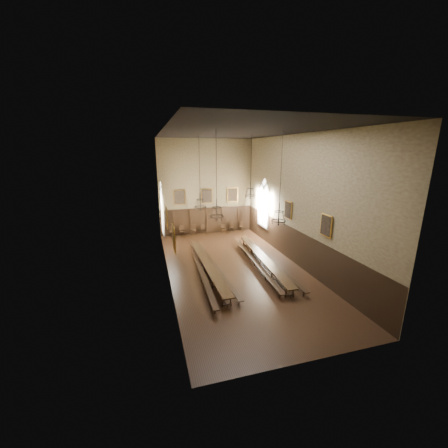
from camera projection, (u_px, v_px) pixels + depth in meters
name	position (u px, v px, depth m)	size (l,w,h in m)	color
floor	(235.00, 269.00, 18.97)	(9.00, 18.00, 0.02)	black
ceiling	(237.00, 132.00, 16.64)	(9.00, 18.00, 0.02)	black
wall_back	(206.00, 187.00, 26.18)	(9.00, 0.02, 9.00)	#837450
wall_front	(317.00, 253.00, 9.43)	(9.00, 0.02, 9.00)	#837450
wall_left	(165.00, 209.00, 16.62)	(0.02, 18.00, 9.00)	#837450
wall_right	(298.00, 201.00, 18.99)	(0.02, 18.00, 9.00)	#837450
wainscot_panelling	(235.00, 252.00, 18.65)	(9.00, 18.00, 2.50)	black
table_left	(208.00, 268.00, 18.18)	(0.79, 9.37, 0.73)	black
table_right	(263.00, 262.00, 19.17)	(1.27, 9.43, 0.73)	black
bench_left_outer	(200.00, 268.00, 18.28)	(0.78, 10.77, 0.48)	black
bench_left_inner	(216.00, 268.00, 18.42)	(0.66, 9.36, 0.42)	black
bench_right_inner	(254.00, 262.00, 19.34)	(0.92, 9.79, 0.44)	black
bench_right_outer	(269.00, 262.00, 19.45)	(0.35, 9.76, 0.44)	black
chair_0	(173.00, 234.00, 25.87)	(0.54, 0.54, 0.99)	black
chair_1	(182.00, 233.00, 26.23)	(0.55, 0.55, 1.02)	black
chair_2	(193.00, 232.00, 26.45)	(0.50, 0.50, 0.98)	black
chair_3	(204.00, 231.00, 26.75)	(0.49, 0.49, 0.98)	black
chair_5	(223.00, 230.00, 27.17)	(0.41, 0.41, 0.91)	black
chair_6	(231.00, 229.00, 27.51)	(0.51, 0.51, 0.99)	black
chair_7	(242.00, 228.00, 27.81)	(0.54, 0.54, 0.97)	black
chandelier_back_left	(200.00, 202.00, 20.16)	(0.86, 0.86, 5.27)	black
chandelier_back_right	(250.00, 191.00, 20.78)	(0.82, 0.82, 4.54)	black
chandelier_front_left	(217.00, 210.00, 15.40)	(0.80, 0.80, 4.82)	black
chandelier_front_right	(279.00, 215.00, 16.55)	(0.89, 0.89, 5.37)	black
portrait_back_0	(180.00, 197.00, 25.58)	(1.10, 0.12, 1.40)	gold
portrait_back_1	(207.00, 196.00, 26.26)	(1.10, 0.12, 1.40)	gold
portrait_back_2	(233.00, 195.00, 26.95)	(1.10, 0.12, 1.40)	gold
portrait_left_0	(167.00, 218.00, 17.79)	(0.12, 1.00, 1.30)	gold
portrait_left_1	(174.00, 238.00, 13.61)	(0.12, 1.00, 1.30)	gold
portrait_right_0	(288.00, 210.00, 20.09)	(0.12, 1.00, 1.30)	gold
portrait_right_1	(326.00, 226.00, 15.91)	(0.12, 1.00, 1.30)	gold
window_right	(264.00, 203.00, 24.37)	(0.20, 2.20, 4.60)	white
window_left	(162.00, 209.00, 22.03)	(0.20, 2.20, 4.60)	white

